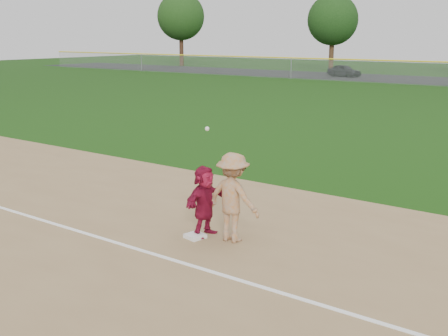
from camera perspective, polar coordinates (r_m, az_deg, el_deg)
The scene contains 8 objects.
ground at distance 11.62m, azimuth -4.39°, elevation -7.64°, with size 160.00×160.00×0.00m, color #163E0B.
foul_line at distance 11.06m, azimuth -7.11°, elevation -8.69°, with size 60.00×0.10×0.01m, color white.
first_base at distance 11.83m, azimuth -2.95°, elevation -6.92°, with size 0.36×0.36×0.08m, color white.
base_runner at distance 11.75m, azimuth -1.98°, elevation -3.37°, with size 1.40×0.45×1.51m, color maroon.
car_left at distance 59.07m, azimuth 12.10°, elevation 9.65°, with size 1.45×3.60×1.23m, color black.
first_base_play at distance 11.41m, azimuth 0.91°, elevation -3.00°, with size 1.19×0.70×2.38m.
tree_0 at distance 79.01m, azimuth -4.40°, elevation 15.10°, with size 6.40×6.40×9.81m.
tree_1 at distance 67.80m, azimuth 11.00°, elevation 14.55°, with size 5.80×5.80×8.75m.
Camera 1 is at (7.08, -8.23, 4.16)m, focal length 45.00 mm.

